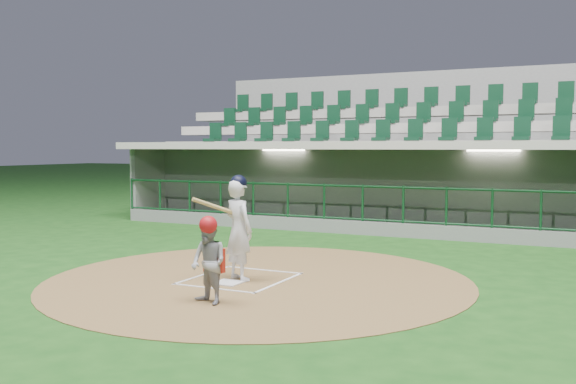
{
  "coord_description": "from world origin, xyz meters",
  "views": [
    {
      "loc": [
        5.46,
        -9.65,
        2.25
      ],
      "look_at": [
        -0.5,
        2.6,
        1.3
      ],
      "focal_mm": 40.0,
      "sensor_mm": 36.0,
      "label": 1
    }
  ],
  "objects": [
    {
      "name": "dugout_structure",
      "position": [
        0.09,
        7.83,
        0.96
      ],
      "size": [
        16.4,
        3.7,
        3.0
      ],
      "color": "slate",
      "rests_on": "ground"
    },
    {
      "name": "seating_deck",
      "position": [
        0.0,
        10.91,
        1.42
      ],
      "size": [
        17.0,
        6.72,
        5.15
      ],
      "color": "slate",
      "rests_on": "ground"
    },
    {
      "name": "dirt_circle",
      "position": [
        0.3,
        -0.2,
        0.01
      ],
      "size": [
        7.2,
        7.2,
        0.01
      ],
      "primitive_type": "cylinder",
      "color": "brown",
      "rests_on": "ground"
    },
    {
      "name": "ground",
      "position": [
        0.0,
        0.0,
        0.0
      ],
      "size": [
        120.0,
        120.0,
        0.0
      ],
      "primitive_type": "plane",
      "color": "#143F12",
      "rests_on": "ground"
    },
    {
      "name": "home_plate",
      "position": [
        0.0,
        -0.7,
        0.02
      ],
      "size": [
        0.43,
        0.43,
        0.02
      ],
      "primitive_type": "cube",
      "color": "silver",
      "rests_on": "dirt_circle"
    },
    {
      "name": "batter",
      "position": [
        0.02,
        -0.38,
        0.9
      ],
      "size": [
        0.91,
        0.96,
        1.78
      ],
      "color": "silver",
      "rests_on": "dirt_circle"
    },
    {
      "name": "catcher",
      "position": [
        0.48,
        -2.0,
        0.64
      ],
      "size": [
        0.7,
        0.62,
        1.27
      ],
      "color": "#95959A",
      "rests_on": "dirt_circle"
    },
    {
      "name": "batter_box_chalk",
      "position": [
        0.0,
        -0.3,
        0.02
      ],
      "size": [
        1.55,
        1.8,
        0.01
      ],
      "color": "silver",
      "rests_on": "ground"
    }
  ]
}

